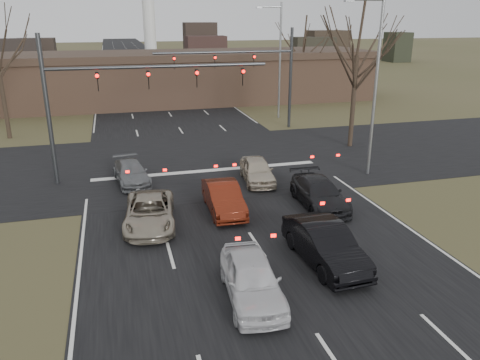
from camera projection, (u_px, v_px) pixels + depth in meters
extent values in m
plane|color=#444324|center=(282.00, 283.00, 16.22)|extent=(360.00, 360.00, 0.00)
cube|color=black|center=(146.00, 78.00, 70.91)|extent=(14.00, 300.00, 0.02)
cube|color=black|center=(201.00, 161.00, 29.89)|extent=(200.00, 14.00, 0.02)
cube|color=brown|center=(179.00, 80.00, 50.60)|extent=(42.00, 10.00, 4.60)
cube|color=#38281E|center=(178.00, 55.00, 49.74)|extent=(42.40, 10.40, 0.70)
cylinder|color=#383A3D|center=(48.00, 112.00, 24.65)|extent=(0.24, 0.24, 8.00)
cylinder|color=#383A3D|center=(160.00, 66.00, 25.42)|extent=(12.00, 0.18, 0.18)
imported|color=black|center=(98.00, 82.00, 24.82)|extent=(0.16, 0.20, 1.00)
imported|color=black|center=(148.00, 80.00, 25.49)|extent=(0.16, 0.20, 1.00)
imported|color=black|center=(197.00, 78.00, 26.15)|extent=(0.16, 0.20, 1.00)
imported|color=black|center=(243.00, 77.00, 26.81)|extent=(0.16, 0.20, 1.00)
cylinder|color=#383A3D|center=(290.00, 79.00, 38.11)|extent=(0.24, 0.24, 8.00)
cylinder|color=#383A3D|center=(225.00, 52.00, 36.02)|extent=(11.00, 0.18, 0.18)
imported|color=black|center=(254.00, 61.00, 36.84)|extent=(0.16, 0.20, 1.00)
imported|color=black|center=(215.00, 62.00, 36.06)|extent=(0.16, 0.20, 1.00)
imported|color=black|center=(174.00, 63.00, 35.28)|extent=(0.16, 0.20, 1.00)
cylinder|color=gray|center=(375.00, 88.00, 25.93)|extent=(0.18, 0.18, 10.00)
cylinder|color=gray|center=(367.00, 0.00, 24.17)|extent=(2.00, 0.12, 0.12)
cube|color=gray|center=(349.00, 0.00, 23.94)|extent=(0.50, 0.25, 0.15)
cylinder|color=gray|center=(280.00, 62.00, 41.55)|extent=(0.18, 0.18, 10.00)
cylinder|color=gray|center=(270.00, 7.00, 39.79)|extent=(2.00, 0.12, 0.12)
cube|color=gray|center=(259.00, 7.00, 39.56)|extent=(0.50, 0.25, 0.15)
cylinder|color=black|center=(353.00, 102.00, 32.50)|extent=(0.32, 0.32, 6.33)
cylinder|color=black|center=(4.00, 104.00, 34.93)|extent=(0.32, 0.32, 5.23)
cylinder|color=black|center=(302.00, 78.00, 51.04)|extent=(0.32, 0.32, 4.95)
imported|color=#9E937F|center=(150.00, 212.00, 20.50)|extent=(2.63, 4.84, 1.29)
imported|color=silver|center=(252.00, 279.00, 15.12)|extent=(2.03, 4.35, 1.44)
imported|color=black|center=(325.00, 244.00, 17.31)|extent=(1.81, 4.67, 1.52)
imported|color=black|center=(319.00, 193.00, 22.63)|extent=(2.10, 4.70, 1.34)
imported|color=slate|center=(131.00, 173.00, 25.90)|extent=(2.16, 4.25, 1.18)
imported|color=#5B1B0D|center=(224.00, 198.00, 21.99)|extent=(1.58, 4.23, 1.38)
imported|color=#C2B59D|center=(257.00, 170.00, 26.03)|extent=(2.03, 4.11, 1.35)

